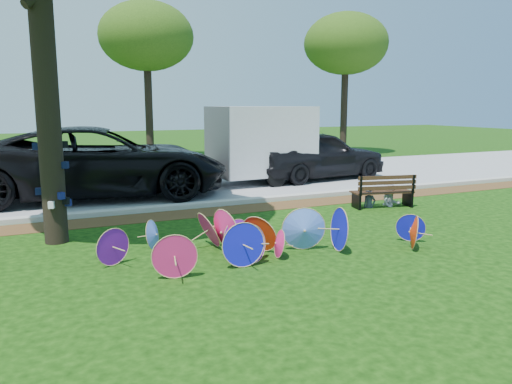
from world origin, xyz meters
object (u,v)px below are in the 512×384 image
(dark_pickup, at_px, (317,155))
(cargo_trailer, at_px, (262,141))
(person_right, at_px, (392,185))
(person_left, at_px, (370,189))
(black_van, at_px, (99,162))
(parasol_pile, at_px, (261,235))
(park_bench, at_px, (382,191))

(dark_pickup, distance_m, cargo_trailer, 2.24)
(dark_pickup, height_order, person_right, dark_pickup)
(cargo_trailer, bearing_deg, person_right, -75.99)
(person_right, bearing_deg, person_left, -167.63)
(black_van, xyz_separation_m, person_right, (6.90, -4.46, -0.46))
(parasol_pile, xyz_separation_m, cargo_trailer, (3.54, 7.62, 1.09))
(parasol_pile, bearing_deg, black_van, 104.76)
(cargo_trailer, relative_size, person_left, 3.28)
(cargo_trailer, xyz_separation_m, person_right, (1.50, -5.00, -0.89))
(park_bench, xyz_separation_m, person_right, (0.35, 0.05, 0.13))
(black_van, height_order, person_left, black_van)
(park_bench, relative_size, person_right, 1.46)
(parasol_pile, distance_m, cargo_trailer, 8.47)
(black_van, xyz_separation_m, cargo_trailer, (5.40, 0.53, 0.43))
(parasol_pile, height_order, person_left, person_left)
(person_left, height_order, person_right, person_right)
(parasol_pile, xyz_separation_m, person_left, (4.33, 2.62, 0.14))
(park_bench, xyz_separation_m, person_left, (-0.35, 0.05, 0.07))
(black_van, xyz_separation_m, person_left, (6.20, -4.46, -0.52))
(dark_pickup, bearing_deg, cargo_trailer, 82.91)
(parasol_pile, xyz_separation_m, park_bench, (4.68, 2.57, 0.07))
(dark_pickup, relative_size, person_left, 5.18)
(parasol_pile, xyz_separation_m, black_van, (-1.87, 7.09, 0.66))
(parasol_pile, height_order, cargo_trailer, cargo_trailer)
(black_van, relative_size, person_left, 7.32)
(parasol_pile, relative_size, dark_pickup, 1.19)
(dark_pickup, height_order, cargo_trailer, cargo_trailer)
(parasol_pile, bearing_deg, park_bench, 28.78)
(black_van, bearing_deg, parasol_pile, -157.66)
(parasol_pile, height_order, park_bench, park_bench)
(black_van, height_order, cargo_trailer, cargo_trailer)
(cargo_trailer, distance_m, person_right, 5.29)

